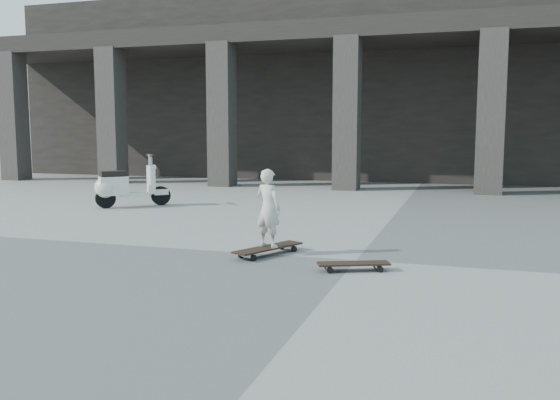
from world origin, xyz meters
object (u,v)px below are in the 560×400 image
(longboard, at_px, (268,249))
(skateboard_spare, at_px, (354,265))
(child, at_px, (268,208))
(scooter, at_px, (120,187))

(longboard, height_order, skateboard_spare, longboard)
(skateboard_spare, bearing_deg, longboard, 133.39)
(skateboard_spare, bearing_deg, child, 133.39)
(child, bearing_deg, skateboard_spare, 175.89)
(child, height_order, scooter, child)
(skateboard_spare, relative_size, scooter, 0.68)
(skateboard_spare, distance_m, scooter, 6.91)
(child, xyz_separation_m, scooter, (-4.39, 3.53, -0.17))
(child, bearing_deg, scooter, -19.00)
(longboard, relative_size, scooter, 0.87)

